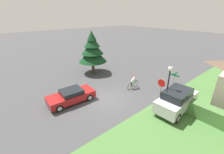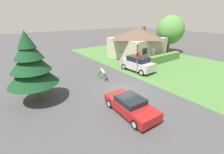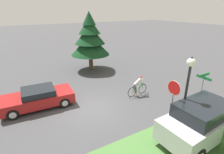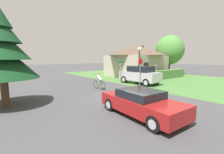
# 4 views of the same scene
# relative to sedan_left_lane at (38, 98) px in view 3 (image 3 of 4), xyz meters

# --- Properties ---
(ground_plane) EXTENTS (140.00, 140.00, 0.00)m
(ground_plane) POSITION_rel_sedan_left_lane_xyz_m (1.96, 2.89, -0.64)
(ground_plane) COLOR #424244
(sedan_left_lane) EXTENTS (2.13, 4.45, 1.28)m
(sedan_left_lane) POSITION_rel_sedan_left_lane_xyz_m (0.00, 0.00, 0.00)
(sedan_left_lane) COLOR maroon
(sedan_left_lane) RESTS_ON ground
(cyclist) EXTENTS (0.44, 1.79, 1.50)m
(cyclist) POSITION_rel_sedan_left_lane_xyz_m (1.89, 6.57, 0.08)
(cyclist) COLOR black
(cyclist) RESTS_ON ground
(parked_suv_right) EXTENTS (2.15, 4.64, 1.99)m
(parked_suv_right) POSITION_rel_sedan_left_lane_xyz_m (7.14, 6.34, 0.39)
(parked_suv_right) COLOR #B7B7BC
(parked_suv_right) RESTS_ON ground
(stop_sign) EXTENTS (0.73, 0.07, 2.89)m
(stop_sign) POSITION_rel_sedan_left_lane_xyz_m (6.06, 5.37, 1.41)
(stop_sign) COLOR gray
(stop_sign) RESTS_ON ground
(street_lamp) EXTENTS (0.39, 0.39, 4.08)m
(street_lamp) POSITION_rel_sedan_left_lane_xyz_m (6.40, 5.82, 2.36)
(street_lamp) COLOR black
(street_lamp) RESTS_ON ground
(street_name_sign) EXTENTS (0.90, 0.90, 2.67)m
(street_name_sign) POSITION_rel_sedan_left_lane_xyz_m (5.79, 8.06, 1.21)
(street_name_sign) COLOR gray
(street_name_sign) RESTS_ON ground
(conifer_tall_near) EXTENTS (3.86, 3.86, 5.82)m
(conifer_tall_near) POSITION_rel_sedan_left_lane_xyz_m (-5.16, 5.96, 2.62)
(conifer_tall_near) COLOR #4C3823
(conifer_tall_near) RESTS_ON ground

